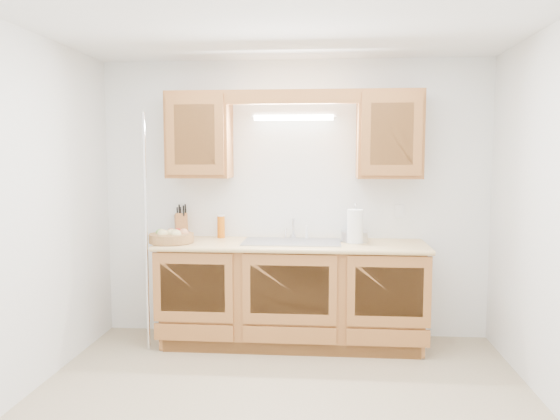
# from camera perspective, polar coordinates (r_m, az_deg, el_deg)

# --- Properties ---
(room) EXTENTS (3.52, 3.50, 2.50)m
(room) POSITION_cam_1_polar(r_m,az_deg,el_deg) (3.49, 0.05, -0.80)
(room) COLOR tan
(room) RESTS_ON ground
(base_cabinets) EXTENTS (2.20, 0.60, 0.86)m
(base_cabinets) POSITION_cam_1_polar(r_m,az_deg,el_deg) (4.81, 1.24, -8.81)
(base_cabinets) COLOR #A66330
(base_cabinets) RESTS_ON ground
(countertop) EXTENTS (2.30, 0.63, 0.04)m
(countertop) POSITION_cam_1_polar(r_m,az_deg,el_deg) (4.71, 1.24, -3.67)
(countertop) COLOR #D8B271
(countertop) RESTS_ON base_cabinets
(upper_cabinet_left) EXTENTS (0.55, 0.33, 0.75)m
(upper_cabinet_left) POSITION_cam_1_polar(r_m,az_deg,el_deg) (4.92, -8.41, 7.72)
(upper_cabinet_left) COLOR #A66330
(upper_cabinet_left) RESTS_ON room
(upper_cabinet_right) EXTENTS (0.55, 0.33, 0.75)m
(upper_cabinet_right) POSITION_cam_1_polar(r_m,az_deg,el_deg) (4.82, 11.36, 7.71)
(upper_cabinet_right) COLOR #A66330
(upper_cabinet_right) RESTS_ON room
(valance) EXTENTS (2.20, 0.05, 0.12)m
(valance) POSITION_cam_1_polar(r_m,az_deg,el_deg) (4.68, 1.27, 11.76)
(valance) COLOR #A66330
(valance) RESTS_ON room
(fluorescent_fixture) EXTENTS (0.76, 0.08, 0.08)m
(fluorescent_fixture) POSITION_cam_1_polar(r_m,az_deg,el_deg) (4.89, 1.44, 9.81)
(fluorescent_fixture) COLOR white
(fluorescent_fixture) RESTS_ON room
(sink) EXTENTS (0.84, 0.46, 0.36)m
(sink) POSITION_cam_1_polar(r_m,az_deg,el_deg) (4.74, 1.25, -4.25)
(sink) COLOR #9E9EA3
(sink) RESTS_ON countertop
(wire_shelf_pole) EXTENTS (0.03, 0.03, 2.00)m
(wire_shelf_pole) POSITION_cam_1_polar(r_m,az_deg,el_deg) (4.68, -13.81, -2.41)
(wire_shelf_pole) COLOR silver
(wire_shelf_pole) RESTS_ON ground
(outlet_plate) EXTENTS (0.08, 0.01, 0.12)m
(outlet_plate) POSITION_cam_1_polar(r_m,az_deg,el_deg) (5.01, 12.37, -0.12)
(outlet_plate) COLOR white
(outlet_plate) RESTS_ON room
(fruit_basket) EXTENTS (0.46, 0.46, 0.12)m
(fruit_basket) POSITION_cam_1_polar(r_m,az_deg,el_deg) (4.78, -11.27, -2.75)
(fruit_basket) COLOR #B07946
(fruit_basket) RESTS_ON countertop
(knife_block) EXTENTS (0.17, 0.20, 0.31)m
(knife_block) POSITION_cam_1_polar(r_m,az_deg,el_deg) (5.08, -10.28, -1.56)
(knife_block) COLOR #A66330
(knife_block) RESTS_ON countertop
(orange_canister) EXTENTS (0.09, 0.09, 0.21)m
(orange_canister) POSITION_cam_1_polar(r_m,az_deg,el_deg) (5.00, -6.18, -1.71)
(orange_canister) COLOR #CD620B
(orange_canister) RESTS_ON countertop
(soap_bottle) EXTENTS (0.08, 0.08, 0.18)m
(soap_bottle) POSITION_cam_1_polar(r_m,az_deg,el_deg) (4.94, 7.69, -2.00)
(soap_bottle) COLOR #2A7DD5
(soap_bottle) RESTS_ON countertop
(sponge) EXTENTS (0.11, 0.08, 0.02)m
(sponge) POSITION_cam_1_polar(r_m,az_deg,el_deg) (4.95, 7.67, -2.93)
(sponge) COLOR #CC333F
(sponge) RESTS_ON countertop
(paper_towel) EXTENTS (0.17, 0.17, 0.34)m
(paper_towel) POSITION_cam_1_polar(r_m,az_deg,el_deg) (4.69, 7.85, -1.74)
(paper_towel) COLOR silver
(paper_towel) RESTS_ON countertop
(apple_bowl) EXTENTS (0.31, 0.31, 0.12)m
(apple_bowl) POSITION_cam_1_polar(r_m,az_deg,el_deg) (4.78, 7.80, -2.68)
(apple_bowl) COLOR silver
(apple_bowl) RESTS_ON countertop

